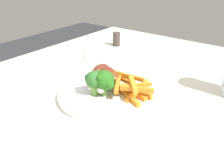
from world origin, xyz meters
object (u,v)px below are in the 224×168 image
object	(u,v)px
broccoli_floret_middle	(101,80)
carrot_fries_pile	(131,88)
chicken_drumstick_extra	(109,77)
dinner_plate	(112,93)
chicken_drumstick_far	(106,77)
broccoli_floret_front	(94,80)
pepper_shaker	(116,39)
chicken_drumstick_near	(101,74)
fork	(86,57)
broccoli_floret_back	(105,81)
dining_table	(107,130)

from	to	relation	value
broccoli_floret_middle	carrot_fries_pile	size ratio (longest dim) A/B	0.40
broccoli_floret_middle	chicken_drumstick_extra	world-z (taller)	broccoli_floret_middle
dinner_plate	chicken_drumstick_far	size ratio (longest dim) A/B	2.37
broccoli_floret_front	pepper_shaker	size ratio (longest dim) A/B	1.15
chicken_drumstick_extra	pepper_shaker	xyz separation A→B (m)	(0.31, 0.20, -0.01)
chicken_drumstick_extra	carrot_fries_pile	bearing A→B (deg)	-93.72
chicken_drumstick_near	fork	world-z (taller)	chicken_drumstick_near
broccoli_floret_middle	fork	xyz separation A→B (m)	(0.18, 0.22, -0.05)
chicken_drumstick_near	fork	xyz separation A→B (m)	(0.13, 0.18, -0.03)
fork	pepper_shaker	world-z (taller)	pepper_shaker
chicken_drumstick_extra	broccoli_floret_back	bearing A→B (deg)	-150.76
chicken_drumstick_extra	fork	distance (m)	0.25
dining_table	pepper_shaker	bearing A→B (deg)	33.30
dinner_plate	chicken_drumstick_near	world-z (taller)	chicken_drumstick_near
carrot_fries_pile	dining_table	bearing A→B (deg)	132.04
broccoli_floret_middle	fork	distance (m)	0.29
broccoli_floret_back	chicken_drumstick_near	size ratio (longest dim) A/B	0.50
broccoli_floret_middle	chicken_drumstick_near	bearing A→B (deg)	41.01
chicken_drumstick_near	fork	bearing A→B (deg)	53.41
chicken_drumstick_far	broccoli_floret_front	bearing A→B (deg)	-172.18
broccoli_floret_middle	chicken_drumstick_far	world-z (taller)	broccoli_floret_middle
broccoli_floret_front	chicken_drumstick_far	size ratio (longest dim) A/B	0.55
dinner_plate	broccoli_floret_front	world-z (taller)	broccoli_floret_front
carrot_fries_pile	fork	bearing A→B (deg)	63.80
dining_table	dinner_plate	world-z (taller)	dinner_plate
chicken_drumstick_near	pepper_shaker	xyz separation A→B (m)	(0.31, 0.17, -0.01)
dinner_plate	broccoli_floret_back	xyz separation A→B (m)	(-0.03, 0.00, 0.05)
dinner_plate	fork	distance (m)	0.28
dining_table	fork	distance (m)	0.31
dining_table	pepper_shaker	distance (m)	0.44
fork	chicken_drumstick_far	bearing A→B (deg)	-167.20
dining_table	dinner_plate	size ratio (longest dim) A/B	4.40
dinner_plate	broccoli_floret_front	bearing A→B (deg)	149.56
dinner_plate	chicken_drumstick_near	distance (m)	0.07
dinner_plate	fork	world-z (taller)	dinner_plate
dining_table	pepper_shaker	xyz separation A→B (m)	(0.35, 0.23, 0.13)
chicken_drumstick_extra	pepper_shaker	world-z (taller)	same
chicken_drumstick_far	fork	xyz separation A→B (m)	(0.14, 0.21, -0.03)
broccoli_floret_front	pepper_shaker	bearing A→B (deg)	29.40
broccoli_floret_middle	pepper_shaker	xyz separation A→B (m)	(0.36, 0.22, -0.02)
dining_table	broccoli_floret_middle	distance (m)	0.15
dining_table	broccoli_floret_back	size ratio (longest dim) A/B	18.31
dinner_plate	chicken_drumstick_far	bearing A→B (deg)	61.71
broccoli_floret_back	fork	bearing A→B (deg)	51.77
carrot_fries_pile	pepper_shaker	distance (m)	0.42
dining_table	chicken_drumstick_near	distance (m)	0.15
carrot_fries_pile	chicken_drumstick_extra	distance (m)	0.07
dinner_plate	chicken_drumstick_far	distance (m)	0.05
dining_table	chicken_drumstick_extra	xyz separation A→B (m)	(0.05, 0.03, 0.13)
dining_table	chicken_drumstick_far	xyz separation A→B (m)	(0.04, 0.03, 0.13)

